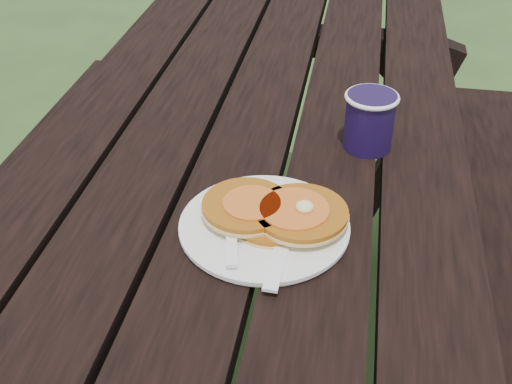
% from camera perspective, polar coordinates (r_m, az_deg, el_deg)
% --- Properties ---
extents(picnic_table, '(1.36, 1.80, 0.75)m').
position_cam_1_polar(picnic_table, '(1.36, -0.64, -9.26)').
color(picnic_table, black).
rests_on(picnic_table, ground).
extents(plate, '(0.31, 0.31, 0.01)m').
position_cam_1_polar(plate, '(0.92, 0.74, -3.11)').
color(plate, white).
rests_on(plate, picnic_table).
extents(pancake_stack, '(0.21, 0.13, 0.04)m').
position_cam_1_polar(pancake_stack, '(0.91, 1.73, -1.76)').
color(pancake_stack, '#AD6013').
rests_on(pancake_stack, plate).
extents(knife, '(0.03, 0.18, 0.00)m').
position_cam_1_polar(knife, '(0.87, 2.38, -4.75)').
color(knife, white).
rests_on(knife, plate).
extents(fork, '(0.06, 0.16, 0.01)m').
position_cam_1_polar(fork, '(0.87, -2.19, -4.23)').
color(fork, white).
rests_on(fork, plate).
extents(coffee_cup, '(0.09, 0.09, 0.10)m').
position_cam_1_polar(coffee_cup, '(1.09, 10.08, 6.51)').
color(coffee_cup, '#170C33').
rests_on(coffee_cup, picnic_table).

